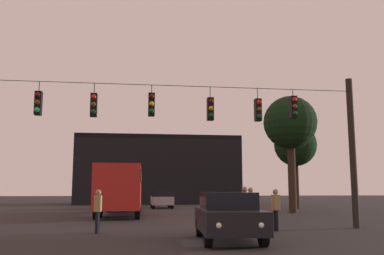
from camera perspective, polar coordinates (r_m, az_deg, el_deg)
ground_plane at (r=30.76m, az=-4.68°, el=-11.27°), size 168.00×168.00×0.00m
overhead_signal_span at (r=17.45m, az=-2.17°, el=-0.70°), size 15.62×0.44×6.44m
city_bus at (r=28.19m, az=-9.41°, el=-7.67°), size 2.76×11.05×3.00m
car_near_right at (r=13.88m, az=4.82°, el=-11.62°), size 2.08×4.43×1.52m
car_far_left at (r=37.98m, az=-4.08°, el=-9.51°), size 1.83×4.35×1.52m
pedestrian_crossing_left at (r=16.44m, az=-12.48°, el=-10.56°), size 0.27×0.38×1.61m
pedestrian_crossing_center at (r=18.47m, az=7.87°, el=-10.22°), size 0.31×0.40×1.70m
pedestrian_crossing_right at (r=17.37m, az=7.09°, el=-10.29°), size 0.30×0.39×1.74m
pedestrian_near_bus at (r=17.39m, az=11.14°, el=-10.42°), size 0.28×0.38×1.63m
corner_building at (r=51.13m, az=-4.61°, el=-5.76°), size 18.56×8.21×7.72m
tree_left_silhouette at (r=38.47m, az=13.65°, el=-2.34°), size 3.70×3.70×7.34m
tree_behind_building at (r=31.37m, az=12.99°, el=0.46°), size 3.81×3.81×8.28m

